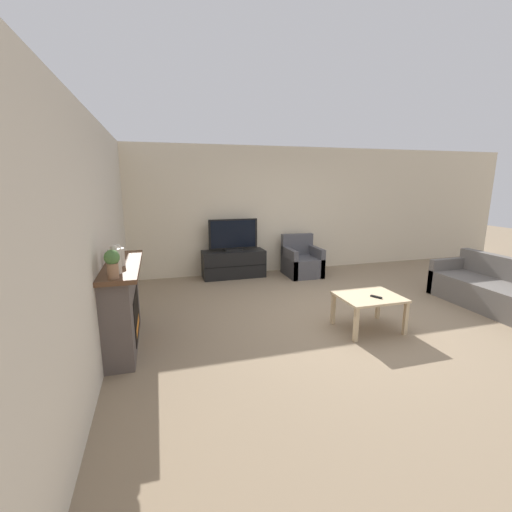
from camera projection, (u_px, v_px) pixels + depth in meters
name	position (u px, v px, depth m)	size (l,w,h in m)	color
ground_plane	(341.00, 317.00, 5.09)	(24.00, 24.00, 0.00)	#89755B
wall_back	(277.00, 210.00, 7.50)	(12.00, 0.06, 2.70)	beige
wall_left	(99.00, 237.00, 3.93)	(0.06, 12.00, 2.70)	beige
fireplace	(122.00, 304.00, 4.14)	(0.43, 1.56, 1.03)	#564C47
mantel_vase_left	(115.00, 260.00, 3.56)	(0.13, 0.13, 0.31)	beige
mantel_vase_centre_left	(118.00, 256.00, 3.90)	(0.14, 0.14, 0.25)	beige
mantel_clock	(121.00, 254.00, 4.17)	(0.08, 0.11, 0.15)	brown
potted_plant	(112.00, 262.00, 3.38)	(0.15, 0.15, 0.29)	#936B4C
tv_stand	(234.00, 264.00, 7.16)	(1.30, 0.48, 0.56)	black
tv	(233.00, 236.00, 7.03)	(1.01, 0.18, 0.66)	black
armchair	(302.00, 262.00, 7.30)	(0.70, 0.76, 0.85)	#4C4C51
coffee_table	(369.00, 300.00, 4.58)	(0.81, 0.66, 0.48)	#CCB289
remote	(376.00, 297.00, 4.49)	(0.11, 0.15, 0.02)	black
couch	(508.00, 296.00, 5.20)	(0.82, 2.27, 0.78)	#66605B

